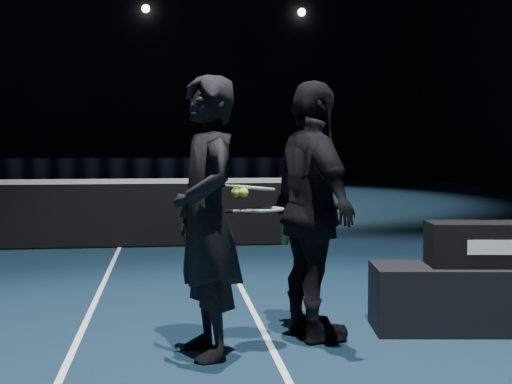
# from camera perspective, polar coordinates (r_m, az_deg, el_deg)

# --- Properties ---
(wall_back) EXTENTS (30.00, 0.00, 30.00)m
(wall_back) POSITION_cam_1_polar(r_m,az_deg,el_deg) (28.49, -16.99, 10.99)
(wall_back) COLOR black
(wall_back) RESTS_ON ground
(net_post_right) EXTENTS (0.10, 0.10, 1.10)m
(net_post_right) POSITION_cam_1_polar(r_m,az_deg,el_deg) (10.03, 2.27, -1.14)
(net_post_right) COLOR black
(net_post_right) RESTS_ON floor
(sponsor_backdrop) EXTENTS (22.00, 0.15, 0.90)m
(sponsor_backdrop) POSITION_cam_1_polar(r_m,az_deg,el_deg) (25.82, -17.73, 1.60)
(sponsor_backdrop) COLOR black
(sponsor_backdrop) RESTS_ON floor
(fixtures_far) EXTENTS (20.00, 0.30, 0.30)m
(fixtures_far) POSITION_cam_1_polar(r_m,az_deg,el_deg) (28.52, -17.12, 14.03)
(fixtures_far) COLOR white
(fixtures_far) RESTS_ON wall_back
(player_bench) EXTENTS (1.73, 0.77, 0.50)m
(player_bench) POSITION_cam_1_polar(r_m,az_deg,el_deg) (5.82, 17.62, -8.06)
(player_bench) COLOR black
(player_bench) RESTS_ON floor
(racket_bag) EXTENTS (0.88, 0.46, 0.33)m
(racket_bag) POSITION_cam_1_polar(r_m,az_deg,el_deg) (5.75, 17.71, -3.98)
(racket_bag) COLOR black
(racket_bag) RESTS_ON player_bench
(bag_signature) EXTENTS (0.39, 0.05, 0.11)m
(bag_signature) POSITION_cam_1_polar(r_m,az_deg,el_deg) (5.58, 18.49, -4.23)
(bag_signature) COLOR white
(bag_signature) RESTS_ON racket_bag
(player_a) EXTENTS (0.62, 0.78, 1.90)m
(player_a) POSITION_cam_1_polar(r_m,az_deg,el_deg) (4.80, -3.99, -1.99)
(player_a) COLOR black
(player_a) RESTS_ON floor
(player_b) EXTENTS (0.72, 1.19, 1.90)m
(player_b) POSITION_cam_1_polar(r_m,az_deg,el_deg) (5.21, 4.55, -1.52)
(player_b) COLOR black
(player_b) RESTS_ON floor
(racket_lower) EXTENTS (0.71, 0.45, 0.03)m
(racket_lower) POSITION_cam_1_polar(r_m,az_deg,el_deg) (5.00, 0.71, -1.41)
(racket_lower) COLOR black
(racket_lower) RESTS_ON player_a
(racket_upper) EXTENTS (0.71, 0.49, 0.10)m
(racket_upper) POSITION_cam_1_polar(r_m,az_deg,el_deg) (5.00, -0.02, 0.33)
(racket_upper) COLOR black
(racket_upper) RESTS_ON player_b
(tennis_balls) EXTENTS (0.12, 0.10, 0.12)m
(tennis_balls) POSITION_cam_1_polar(r_m,az_deg,el_deg) (4.90, -1.31, 0.15)
(tennis_balls) COLOR #A8D12C
(tennis_balls) RESTS_ON racket_upper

